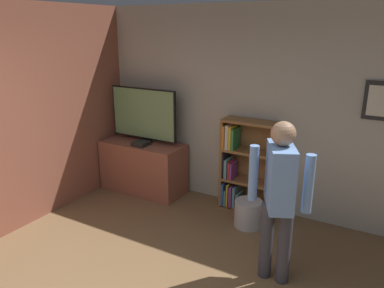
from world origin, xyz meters
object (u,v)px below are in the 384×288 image
game_console (141,143)px  person (279,190)px  bookshelf (243,167)px  waste_bin (248,213)px  television (144,115)px

game_console → person: person is taller
game_console → person: bearing=-22.3°
game_console → bookshelf: 1.52m
bookshelf → waste_bin: 0.65m
bookshelf → waste_bin: (0.26, -0.41, -0.43)m
bookshelf → person: person is taller
person → game_console: bearing=-137.5°
television → person: bearing=-25.1°
television → waste_bin: size_ratio=3.18×
game_console → waste_bin: 1.85m
television → game_console: 0.43m
game_console → bookshelf: bearing=11.2°
television → person: size_ratio=0.68×
television → person: 2.66m
bookshelf → game_console: bearing=-168.8°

